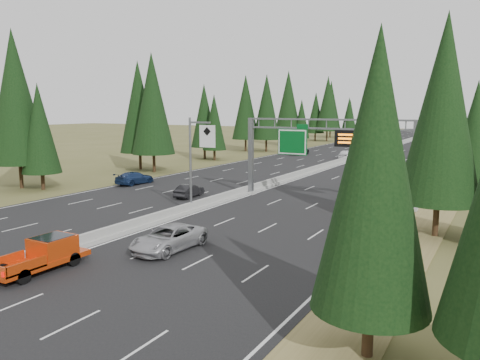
{
  "coord_description": "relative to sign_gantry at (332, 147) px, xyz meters",
  "views": [
    {
      "loc": [
        22.88,
        -6.7,
        8.79
      ],
      "look_at": [
        7.63,
        20.0,
        4.09
      ],
      "focal_mm": 35.0,
      "sensor_mm": 36.0,
      "label": 1
    }
  ],
  "objects": [
    {
      "name": "road",
      "position": [
        -8.92,
        45.12,
        -5.23
      ],
      "size": [
        32.0,
        260.0,
        0.08
      ],
      "primitive_type": "cube",
      "color": "black",
      "rests_on": "ground"
    },
    {
      "name": "shoulder_right",
      "position": [
        8.88,
        45.12,
        -5.24
      ],
      "size": [
        3.6,
        260.0,
        0.06
      ],
      "primitive_type": "cube",
      "color": "olive",
      "rests_on": "ground"
    },
    {
      "name": "shoulder_left",
      "position": [
        -26.72,
        45.12,
        -5.24
      ],
      "size": [
        3.6,
        260.0,
        0.06
      ],
      "primitive_type": "cube",
      "color": "brown",
      "rests_on": "ground"
    },
    {
      "name": "median_barrier",
      "position": [
        -8.92,
        45.12,
        -4.85
      ],
      "size": [
        0.7,
        260.0,
        0.85
      ],
      "color": "gray",
      "rests_on": "road"
    },
    {
      "name": "sign_gantry",
      "position": [
        0.0,
        0.0,
        0.0
      ],
      "size": [
        16.75,
        0.98,
        7.8
      ],
      "color": "slate",
      "rests_on": "road"
    },
    {
      "name": "hov_sign_pole",
      "position": [
        -8.33,
        -9.92,
        -0.54
      ],
      "size": [
        2.8,
        0.5,
        8.0
      ],
      "color": "slate",
      "rests_on": "road"
    },
    {
      "name": "tree_row_left",
      "position": [
        -30.75,
        38.49,
        3.84
      ],
      "size": [
        11.97,
        239.0,
        18.27
      ],
      "color": "black",
      "rests_on": "ground"
    },
    {
      "name": "silver_minivan",
      "position": [
        -3.84,
        -19.34,
        -4.43
      ],
      "size": [
        2.77,
        5.55,
        1.51
      ],
      "primitive_type": "imported",
      "rotation": [
        0.0,
        0.0,
        -0.05
      ],
      "color": "#A1A1A5",
      "rests_on": "road"
    },
    {
      "name": "red_pickup",
      "position": [
        -7.42,
        -25.46,
        -4.22
      ],
      "size": [
        1.92,
        5.38,
        1.75
      ],
      "color": "black",
      "rests_on": "road"
    },
    {
      "name": "car_ahead_green",
      "position": [
        1.42,
        9.38,
        -4.39
      ],
      "size": [
        2.05,
        4.76,
        1.6
      ],
      "primitive_type": "imported",
      "rotation": [
        0.0,
        0.0,
        0.04
      ],
      "color": "#124F25",
      "rests_on": "road"
    },
    {
      "name": "car_ahead_dkred",
      "position": [
        5.58,
        18.92,
        -4.42
      ],
      "size": [
        1.71,
        4.72,
        1.55
      ],
      "primitive_type": "imported",
      "rotation": [
        0.0,
        0.0,
        -0.01
      ],
      "color": "maroon",
      "rests_on": "road"
    },
    {
      "name": "car_ahead_dkgrey",
      "position": [
        1.19,
        43.99,
        -4.42
      ],
      "size": [
        2.49,
        5.45,
        1.55
      ],
      "primitive_type": "imported",
      "rotation": [
        0.0,
        0.0,
        0.06
      ],
      "color": "black",
      "rests_on": "road"
    },
    {
      "name": "car_ahead_white",
      "position": [
        -2.9,
        86.11,
        -4.41
      ],
      "size": [
        2.77,
        5.68,
        1.56
      ],
      "primitive_type": "imported",
      "rotation": [
        0.0,
        0.0,
        -0.03
      ],
      "color": "silver",
      "rests_on": "road"
    },
    {
      "name": "car_ahead_far",
      "position": [
        -4.05,
        102.42,
        -4.54
      ],
      "size": [
        1.61,
        3.82,
        1.29
      ],
      "primitive_type": "imported",
      "rotation": [
        0.0,
        0.0,
        -0.02
      ],
      "color": "black",
      "rests_on": "road"
    },
    {
      "name": "car_onc_near",
      "position": [
        -13.1,
        -4.39,
        -4.55
      ],
      "size": [
        1.67,
        3.98,
        1.28
      ],
      "primitive_type": "imported",
      "rotation": [
        0.0,
        0.0,
        3.23
      ],
      "color": "black",
      "rests_on": "road"
    },
    {
      "name": "car_onc_blue",
      "position": [
        -23.42,
        -0.91,
        -4.46
      ],
      "size": [
        2.28,
        5.12,
        1.46
      ],
      "primitive_type": "imported",
      "rotation": [
        0.0,
        0.0,
        3.09
      ],
      "color": "navy",
      "rests_on": "road"
    },
    {
      "name": "car_onc_white",
      "position": [
        -10.42,
        38.52,
        -4.4
      ],
      "size": [
        2.2,
        4.75,
        1.57
      ],
      "primitive_type": "imported",
      "rotation": [
        0.0,
        0.0,
        3.22
      ],
      "color": "white",
      "rests_on": "road"
    },
    {
      "name": "car_onc_far",
      "position": [
        -20.65,
        41.81,
        -4.45
      ],
      "size": [
        2.93,
        5.5,
        1.47
      ],
      "primitive_type": "imported",
      "rotation": [
        0.0,
        0.0,
        3.05
      ],
      "color": "black",
      "rests_on": "road"
    }
  ]
}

